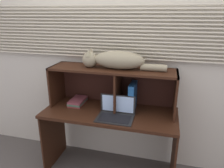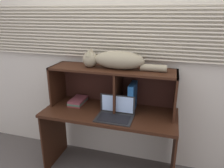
{
  "view_description": "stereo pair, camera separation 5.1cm",
  "coord_description": "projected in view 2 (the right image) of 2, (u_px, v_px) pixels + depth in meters",
  "views": [
    {
      "loc": [
        0.51,
        -1.63,
        1.68
      ],
      "look_at": [
        0.0,
        0.33,
        0.99
      ],
      "focal_mm": 33.7,
      "sensor_mm": 36.0,
      "label": 1
    },
    {
      "loc": [
        0.56,
        -1.62,
        1.68
      ],
      "look_at": [
        0.0,
        0.33,
        0.99
      ],
      "focal_mm": 33.7,
      "sensor_mm": 36.0,
      "label": 2
    }
  ],
  "objects": [
    {
      "name": "back_panel_with_blinds",
      "position": [
        118.0,
        54.0,
        2.26
      ],
      "size": [
        4.4,
        0.08,
        2.5
      ],
      "color": "beige",
      "rests_on": "ground"
    },
    {
      "name": "desk",
      "position": [
        109.0,
        124.0,
        2.19
      ],
      "size": [
        1.35,
        0.56,
        0.73
      ],
      "color": "#32190E",
      "rests_on": "ground"
    },
    {
      "name": "laptop",
      "position": [
        115.0,
        113.0,
        2.02
      ],
      "size": [
        0.35,
        0.24,
        0.2
      ],
      "color": "black",
      "rests_on": "desk"
    },
    {
      "name": "binder_upright",
      "position": [
        132.0,
        97.0,
        2.13
      ],
      "size": [
        0.06,
        0.24,
        0.29
      ],
      "primitive_type": "cube",
      "color": "#1D508C",
      "rests_on": "desk"
    },
    {
      "name": "book_stack",
      "position": [
        78.0,
        101.0,
        2.32
      ],
      "size": [
        0.15,
        0.24,
        0.06
      ],
      "color": "maroon",
      "rests_on": "desk"
    },
    {
      "name": "cat",
      "position": [
        115.0,
        60.0,
        2.06
      ],
      "size": [
        0.84,
        0.19,
        0.19
      ],
      "color": "gray",
      "rests_on": "hutch_shelf_unit"
    },
    {
      "name": "hutch_shelf_unit",
      "position": [
        114.0,
        80.0,
        2.16
      ],
      "size": [
        1.28,
        0.34,
        0.43
      ],
      "color": "#32190E",
      "rests_on": "desk"
    }
  ]
}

